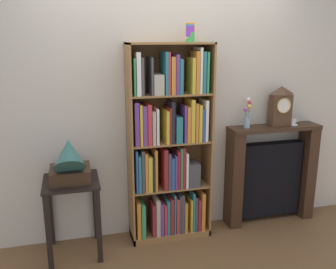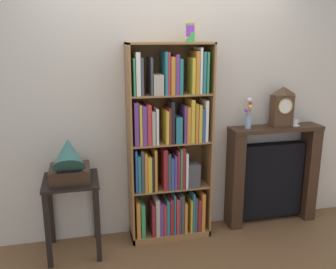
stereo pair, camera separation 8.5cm
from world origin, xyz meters
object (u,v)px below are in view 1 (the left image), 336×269
Objects in this scene: side_table_left at (72,201)px; fireplace_mantel at (270,174)px; gramophone at (69,162)px; flower_vase at (247,115)px; cup_stack at (190,32)px; bookshelf at (169,152)px; mantel_clock at (280,106)px; teacup_with_saucer at (292,122)px.

fireplace_mantel reaches higher than side_table_left.
flower_vase is at bearing 5.72° from gramophone.
bookshelf is at bearing 177.27° from cup_stack.
fireplace_mantel is 0.73m from flower_vase.
cup_stack is at bearing 3.90° from side_table_left.
side_table_left is 2.06m from fireplace_mantel.
side_table_left is 0.38m from gramophone.
bookshelf is at bearing -178.34° from mantel_clock.
cup_stack reaches higher than mantel_clock.
mantel_clock is 0.23m from teacup_with_saucer.
mantel_clock reaches higher than side_table_left.
mantel_clock is at bearing 2.50° from cup_stack.
fireplace_mantel is at bearing 2.81° from bookshelf.
side_table_left is at bearing 90.00° from gramophone.
side_table_left is (-0.92, -0.08, -0.36)m from bookshelf.
flower_vase is (0.82, 0.04, 0.30)m from bookshelf.
side_table_left is 2.23m from mantel_clock.
teacup_with_saucer is at bearing 3.08° from side_table_left.
fireplace_mantel is at bearing 2.95° from flower_vase.
mantel_clock reaches higher than flower_vase.
side_table_left is 1.53× the size of gramophone.
cup_stack reaches higher than bookshelf.
bookshelf reaches higher than gramophone.
fireplace_mantel is 8.64× the size of teacup_with_saucer.
gramophone is 2.09m from fireplace_mantel.
cup_stack reaches higher than fireplace_mantel.
cup_stack is 1.35× the size of teacup_with_saucer.
bookshelf is at bearing 8.33° from gramophone.
gramophone is 1.77m from flower_vase.
teacup_with_saucer reaches higher than fireplace_mantel.
gramophone reaches higher than teacup_with_saucer.
flower_vase is (1.74, 0.12, 0.66)m from side_table_left.
flower_vase reaches higher than gramophone.
fireplace_mantel is 0.60m from teacup_with_saucer.
flower_vase is at bearing -177.05° from fireplace_mantel.
fireplace_mantel is at bearing 174.69° from teacup_with_saucer.
side_table_left is at bearing -176.76° from mantel_clock.
mantel_clock reaches higher than fireplace_mantel.
bookshelf is 6.38× the size of flower_vase.
cup_stack is 1.22m from mantel_clock.
mantel_clock is (2.10, 0.17, 0.36)m from gramophone.
flower_vase reaches higher than teacup_with_saucer.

